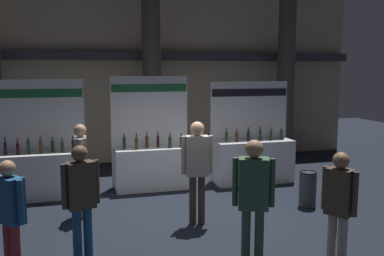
{
  "coord_description": "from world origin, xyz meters",
  "views": [
    {
      "loc": [
        -2.02,
        -7.22,
        2.74
      ],
      "look_at": [
        0.31,
        1.32,
        1.49
      ],
      "focal_mm": 39.77,
      "sensor_mm": 36.0,
      "label": 1
    }
  ],
  "objects_px": {
    "exhibitor_booth_0": "(42,170)",
    "visitor_8": "(10,209)",
    "visitor_5": "(253,192)",
    "visitor_4": "(81,162)",
    "exhibitor_booth_1": "(152,162)",
    "visitor_3": "(339,203)",
    "trash_bin": "(308,189)",
    "exhibitor_booth_2": "(253,157)",
    "visitor_1": "(197,163)",
    "visitor_6": "(81,195)"
  },
  "relations": [
    {
      "from": "visitor_4",
      "to": "visitor_5",
      "type": "relative_size",
      "value": 0.96
    },
    {
      "from": "exhibitor_booth_1",
      "to": "visitor_5",
      "type": "bearing_deg",
      "value": -81.92
    },
    {
      "from": "exhibitor_booth_1",
      "to": "trash_bin",
      "type": "bearing_deg",
      "value": -37.08
    },
    {
      "from": "visitor_5",
      "to": "visitor_3",
      "type": "bearing_deg",
      "value": 4.56
    },
    {
      "from": "trash_bin",
      "to": "visitor_8",
      "type": "xyz_separation_m",
      "value": [
        -5.27,
        -1.61,
        0.58
      ]
    },
    {
      "from": "visitor_4",
      "to": "visitor_5",
      "type": "height_order",
      "value": "visitor_5"
    },
    {
      "from": "visitor_3",
      "to": "visitor_4",
      "type": "height_order",
      "value": "visitor_4"
    },
    {
      "from": "exhibitor_booth_2",
      "to": "visitor_6",
      "type": "bearing_deg",
      "value": -139.74
    },
    {
      "from": "visitor_6",
      "to": "visitor_8",
      "type": "height_order",
      "value": "visitor_6"
    },
    {
      "from": "exhibitor_booth_2",
      "to": "visitor_5",
      "type": "bearing_deg",
      "value": -113.47
    },
    {
      "from": "visitor_8",
      "to": "exhibitor_booth_2",
      "type": "bearing_deg",
      "value": -91.91
    },
    {
      "from": "trash_bin",
      "to": "visitor_6",
      "type": "distance_m",
      "value": 4.65
    },
    {
      "from": "exhibitor_booth_1",
      "to": "exhibitor_booth_2",
      "type": "distance_m",
      "value": 2.44
    },
    {
      "from": "exhibitor_booth_1",
      "to": "visitor_6",
      "type": "bearing_deg",
      "value": -114.52
    },
    {
      "from": "exhibitor_booth_1",
      "to": "visitor_3",
      "type": "distance_m",
      "value": 4.95
    },
    {
      "from": "trash_bin",
      "to": "visitor_8",
      "type": "bearing_deg",
      "value": -163.02
    },
    {
      "from": "exhibitor_booth_2",
      "to": "visitor_5",
      "type": "xyz_separation_m",
      "value": [
        -1.82,
        -4.2,
        0.48
      ]
    },
    {
      "from": "exhibitor_booth_0",
      "to": "visitor_8",
      "type": "distance_m",
      "value": 3.62
    },
    {
      "from": "exhibitor_booth_2",
      "to": "trash_bin",
      "type": "bearing_deg",
      "value": -80.7
    },
    {
      "from": "exhibitor_booth_2",
      "to": "visitor_8",
      "type": "relative_size",
      "value": 1.52
    },
    {
      "from": "visitor_3",
      "to": "exhibitor_booth_2",
      "type": "bearing_deg",
      "value": 141.91
    },
    {
      "from": "visitor_5",
      "to": "visitor_8",
      "type": "distance_m",
      "value": 3.18
    },
    {
      "from": "exhibitor_booth_0",
      "to": "visitor_4",
      "type": "bearing_deg",
      "value": -60.63
    },
    {
      "from": "visitor_3",
      "to": "visitor_8",
      "type": "relative_size",
      "value": 1.04
    },
    {
      "from": "visitor_4",
      "to": "exhibitor_booth_0",
      "type": "bearing_deg",
      "value": -149.32
    },
    {
      "from": "exhibitor_booth_1",
      "to": "trash_bin",
      "type": "distance_m",
      "value": 3.47
    },
    {
      "from": "exhibitor_booth_0",
      "to": "visitor_6",
      "type": "xyz_separation_m",
      "value": [
        0.78,
        -3.44,
        0.4
      ]
    },
    {
      "from": "visitor_4",
      "to": "visitor_8",
      "type": "distance_m",
      "value": 2.36
    },
    {
      "from": "visitor_1",
      "to": "visitor_5",
      "type": "xyz_separation_m",
      "value": [
        0.25,
        -1.85,
        -0.01
      ]
    },
    {
      "from": "visitor_5",
      "to": "exhibitor_booth_2",
      "type": "bearing_deg",
      "value": 88.12
    },
    {
      "from": "visitor_3",
      "to": "visitor_4",
      "type": "xyz_separation_m",
      "value": [
        -3.28,
        3.12,
        0.07
      ]
    },
    {
      "from": "trash_bin",
      "to": "visitor_5",
      "type": "xyz_separation_m",
      "value": [
        -2.15,
        -2.22,
        0.74
      ]
    },
    {
      "from": "visitor_5",
      "to": "visitor_8",
      "type": "xyz_separation_m",
      "value": [
        -3.12,
        0.61,
        -0.16
      ]
    },
    {
      "from": "exhibitor_booth_0",
      "to": "visitor_8",
      "type": "xyz_separation_m",
      "value": [
        -0.12,
        -3.6,
        0.33
      ]
    },
    {
      "from": "trash_bin",
      "to": "exhibitor_booth_1",
      "type": "bearing_deg",
      "value": 142.92
    },
    {
      "from": "exhibitor_booth_1",
      "to": "visitor_3",
      "type": "height_order",
      "value": "exhibitor_booth_1"
    },
    {
      "from": "exhibitor_booth_0",
      "to": "visitor_5",
      "type": "height_order",
      "value": "exhibitor_booth_0"
    },
    {
      "from": "visitor_3",
      "to": "exhibitor_booth_0",
      "type": "bearing_deg",
      "value": -166.94
    },
    {
      "from": "visitor_4",
      "to": "visitor_5",
      "type": "distance_m",
      "value": 3.55
    },
    {
      "from": "visitor_3",
      "to": "visitor_4",
      "type": "bearing_deg",
      "value": -162.41
    },
    {
      "from": "exhibitor_booth_2",
      "to": "visitor_8",
      "type": "xyz_separation_m",
      "value": [
        -4.94,
        -3.59,
        0.32
      ]
    },
    {
      "from": "visitor_5",
      "to": "visitor_4",
      "type": "bearing_deg",
      "value": 149.81
    },
    {
      "from": "exhibitor_booth_0",
      "to": "visitor_4",
      "type": "height_order",
      "value": "exhibitor_booth_0"
    },
    {
      "from": "exhibitor_booth_1",
      "to": "exhibitor_booth_2",
      "type": "bearing_deg",
      "value": -2.5
    },
    {
      "from": "exhibitor_booth_0",
      "to": "visitor_8",
      "type": "relative_size",
      "value": 1.57
    },
    {
      "from": "visitor_1",
      "to": "visitor_5",
      "type": "distance_m",
      "value": 1.87
    },
    {
      "from": "visitor_1",
      "to": "visitor_6",
      "type": "relative_size",
      "value": 1.07
    },
    {
      "from": "exhibitor_booth_0",
      "to": "visitor_1",
      "type": "distance_m",
      "value": 3.66
    },
    {
      "from": "exhibitor_booth_1",
      "to": "visitor_4",
      "type": "distance_m",
      "value": 2.24
    },
    {
      "from": "exhibitor_booth_2",
      "to": "trash_bin",
      "type": "height_order",
      "value": "exhibitor_booth_2"
    }
  ]
}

